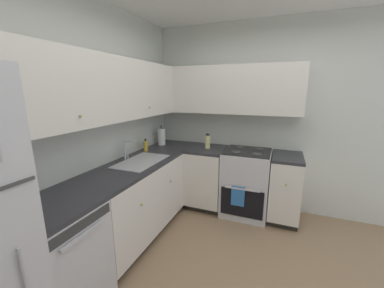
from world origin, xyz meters
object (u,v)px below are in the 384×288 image
oven_range (246,182)px  oil_bottle (207,141)px  dishwasher (56,262)px  soap_bottle (146,146)px  paper_towel_roll (162,137)px

oven_range → oil_bottle: 0.79m
dishwasher → soap_bottle: soap_bottle is taller
oven_range → soap_bottle: size_ratio=6.09×
oil_bottle → paper_towel_roll: bearing=94.5°
paper_towel_roll → oven_range: bearing=-86.7°
dishwasher → oil_bottle: size_ratio=4.09×
paper_towel_roll → oil_bottle: 0.72m
dishwasher → paper_towel_roll: 2.08m
dishwasher → oven_range: 2.35m
oil_bottle → soap_bottle: bearing=122.8°
dishwasher → soap_bottle: (1.58, 0.18, 0.54)m
oven_range → soap_bottle: (-0.49, 1.30, 0.52)m
soap_bottle → oil_bottle: oil_bottle is taller
oven_range → soap_bottle: soap_bottle is taller
paper_towel_roll → soap_bottle: bearing=177.2°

